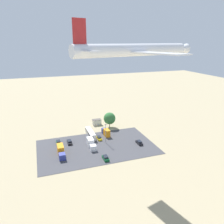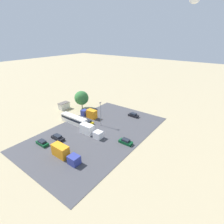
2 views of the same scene
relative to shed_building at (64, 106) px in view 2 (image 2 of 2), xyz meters
The scene contains 14 objects.
ground_plane 18.81m from the shed_building, 67.90° to the left, with size 400.00×400.00×0.00m, color tan.
parking_lot_surface 26.82m from the shed_building, 74.72° to the left, with size 49.66×30.15×0.08m.
shed_building is the anchor object (origin of this frame).
bus 16.17m from the shed_building, 63.92° to the left, with size 2.47×11.73×3.03m.
parked_car_0 25.66m from the shed_building, 46.33° to the left, with size 1.90×4.74×1.48m.
parked_car_1 28.32m from the shed_building, 37.59° to the left, with size 1.87×4.24×1.44m.
parked_car_2 37.87m from the shed_building, 79.82° to the left, with size 1.87×4.27×1.52m.
parked_car_3 19.26m from the shed_building, 77.83° to the left, with size 1.85×4.31×1.43m.
parked_car_4 31.55m from the shed_building, 111.35° to the left, with size 1.77×4.28×1.55m.
parked_truck_0 26.62m from the shed_building, 69.40° to the left, with size 2.46×8.52×3.29m.
parked_truck_1 15.41m from the shed_building, 91.64° to the left, with size 2.36×7.28×3.38m.
parked_truck_2 35.68m from the shed_building, 50.97° to the left, with size 2.44×9.32×3.37m.
tree_near_shed 8.76m from the shed_building, 132.44° to the left, with size 6.28×6.28×8.07m.
light_pole_lot_centre 23.95m from the shed_building, 84.46° to the left, with size 0.90×0.28×9.07m.
Camera 2 is at (38.46, 43.63, 30.82)m, focal length 28.00 mm.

